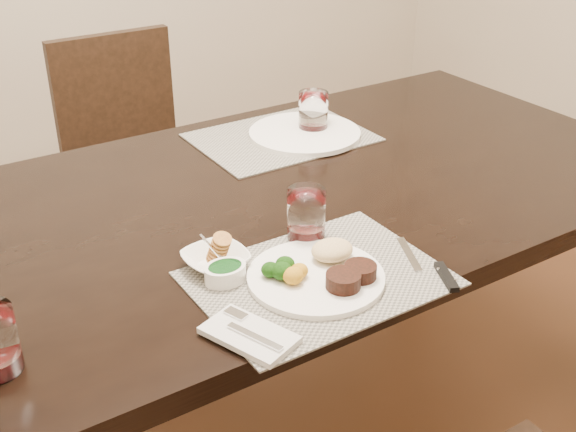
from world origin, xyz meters
TOP-DOWN VIEW (x-y plane):
  - ground_plane at (0.00, 0.00)m, footprint 4.50×4.50m
  - dining_table at (0.00, 0.00)m, footprint 2.00×1.00m
  - chair_far at (0.00, 0.93)m, footprint 0.42×0.42m
  - placemat_near at (-0.12, -0.36)m, footprint 0.46×0.34m
  - placemat_far at (0.20, 0.27)m, footprint 0.46×0.34m
  - dinner_plate at (-0.11, -0.37)m, footprint 0.26×0.26m
  - napkin_fork at (-0.32, -0.45)m, footprint 0.14×0.18m
  - steak_knife at (0.08, -0.47)m, footprint 0.07×0.21m
  - cracker_bowl at (-0.26, -0.22)m, footprint 0.13×0.13m
  - sauce_ramekin at (-0.27, -0.28)m, footprint 0.08×0.12m
  - wine_glass_near at (-0.05, -0.22)m, footprint 0.08×0.08m
  - far_plate at (0.26, 0.24)m, footprint 0.31×0.31m
  - wine_glass_far at (0.29, 0.26)m, footprint 0.08×0.08m

SIDE VIEW (x-z plane):
  - ground_plane at x=0.00m, z-range 0.00..0.00m
  - chair_far at x=0.00m, z-range 0.05..0.95m
  - dining_table at x=0.00m, z-range 0.29..1.04m
  - placemat_near at x=-0.12m, z-range 0.75..0.75m
  - placemat_far at x=0.20m, z-range 0.75..0.75m
  - steak_knife at x=0.08m, z-range 0.75..0.76m
  - napkin_fork at x=-0.32m, z-range 0.75..0.77m
  - far_plate at x=0.26m, z-range 0.75..0.77m
  - dinner_plate at x=-0.11m, z-range 0.75..0.79m
  - cracker_bowl at x=-0.26m, z-range 0.74..0.80m
  - sauce_ramekin at x=-0.27m, z-range 0.74..0.80m
  - wine_glass_near at x=-0.05m, z-range 0.75..0.86m
  - wine_glass_far at x=0.29m, z-range 0.75..0.86m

